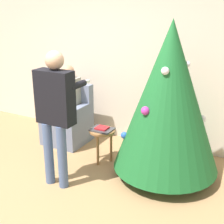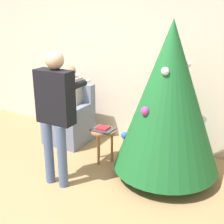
{
  "view_description": "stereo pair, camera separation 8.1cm",
  "coord_description": "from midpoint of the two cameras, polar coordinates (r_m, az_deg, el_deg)",
  "views": [
    {
      "loc": [
        2.26,
        -2.37,
        2.22
      ],
      "look_at": [
        0.55,
        0.86,
        0.95
      ],
      "focal_mm": 50.0,
      "sensor_mm": 36.0,
      "label": 1
    },
    {
      "loc": [
        2.33,
        -2.33,
        2.22
      ],
      "look_at": [
        0.55,
        0.86,
        0.95
      ],
      "focal_mm": 50.0,
      "sensor_mm": 36.0,
      "label": 2
    }
  ],
  "objects": [
    {
      "name": "ground_plane",
      "position": [
        3.96,
        -14.01,
        -15.58
      ],
      "size": [
        14.0,
        14.0,
        0.0
      ],
      "primitive_type": "plane",
      "color": "#99754C"
    },
    {
      "name": "armchair",
      "position": [
        5.3,
        -8.44,
        -1.73
      ],
      "size": [
        0.67,
        0.66,
        0.97
      ],
      "color": "slate",
      "rests_on": "ground_plane"
    },
    {
      "name": "christmas_tree",
      "position": [
        3.99,
        9.74,
        2.62
      ],
      "size": [
        1.39,
        1.39,
        2.07
      ],
      "color": "brown",
      "rests_on": "ground_plane"
    },
    {
      "name": "person_seated",
      "position": [
        5.17,
        -8.78,
        2.04
      ],
      "size": [
        0.36,
        0.46,
        1.3
      ],
      "color": "#475B84",
      "rests_on": "ground_plane"
    },
    {
      "name": "person_standing",
      "position": [
        3.84,
        -10.92,
        0.91
      ],
      "size": [
        0.49,
        0.57,
        1.72
      ],
      "color": "#475B84",
      "rests_on": "ground_plane"
    },
    {
      "name": "laptop",
      "position": [
        4.51,
        -2.34,
        -3.19
      ],
      "size": [
        0.31,
        0.26,
        0.02
      ],
      "color": "#38383D",
      "rests_on": "side_stool"
    },
    {
      "name": "wall_back",
      "position": [
        5.2,
        1.36,
        9.48
      ],
      "size": [
        8.0,
        0.06,
        2.7
      ],
      "color": "beige",
      "rests_on": "ground_plane"
    },
    {
      "name": "book",
      "position": [
        4.5,
        -2.35,
        -2.93
      ],
      "size": [
        0.17,
        0.16,
        0.02
      ],
      "color": "#B21E23",
      "rests_on": "laptop"
    },
    {
      "name": "side_stool",
      "position": [
        4.55,
        -2.33,
        -4.36
      ],
      "size": [
        0.37,
        0.37,
        0.5
      ],
      "color": "olive",
      "rests_on": "ground_plane"
    }
  ]
}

